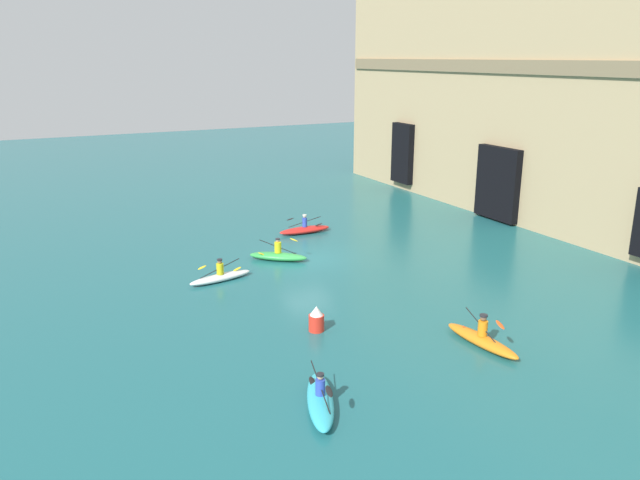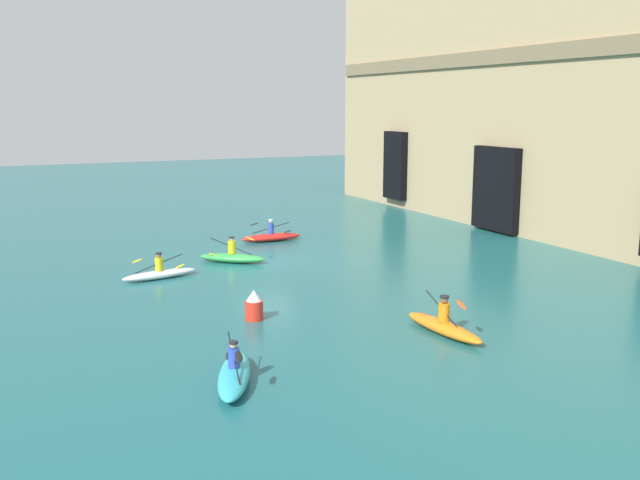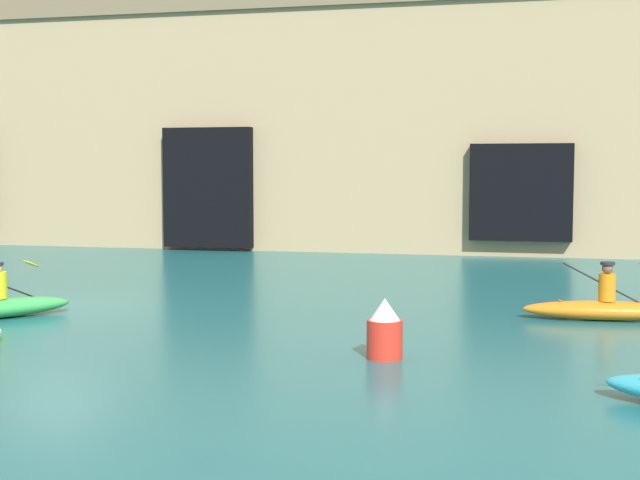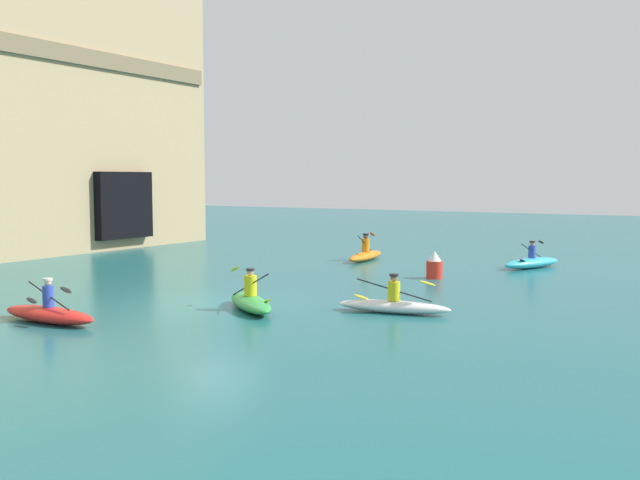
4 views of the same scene
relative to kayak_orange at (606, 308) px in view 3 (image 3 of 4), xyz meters
name	(u,v)px [view 3 (image 3 of 4)]	position (x,y,z in m)	size (l,w,h in m)	color
ground_plane	(53,308)	(-12.07, -1.26, -0.26)	(120.00, 120.00, 0.00)	#1E6066
cliff_bluff	(230,48)	(-13.87, 16.01, 7.85)	(37.19, 6.29, 16.29)	tan
kayak_orange	(606,308)	(0.00, 0.00, 0.00)	(3.46, 0.97, 1.25)	orange
marker_buoy	(385,331)	(-3.86, -4.80, 0.21)	(0.60, 0.60, 1.01)	red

